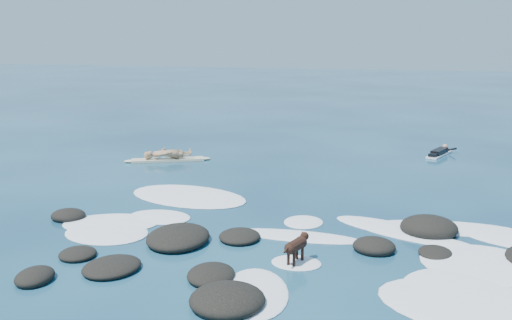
% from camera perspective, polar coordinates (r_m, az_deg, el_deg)
% --- Properties ---
extents(ground, '(160.00, 160.00, 0.00)m').
position_cam_1_polar(ground, '(14.63, 0.97, -6.93)').
color(ground, '#0A2642').
rests_on(ground, ground).
extents(reef_rocks, '(13.26, 7.04, 0.57)m').
position_cam_1_polar(reef_rocks, '(12.93, 4.26, -9.09)').
color(reef_rocks, black).
rests_on(reef_rocks, ground).
extents(breaking_foam, '(13.45, 8.76, 0.12)m').
position_cam_1_polar(breaking_foam, '(13.85, 7.15, -8.09)').
color(breaking_foam, white).
rests_on(breaking_foam, ground).
extents(standing_surfer_rig, '(3.18, 1.84, 1.95)m').
position_cam_1_polar(standing_surfer_rig, '(22.76, -8.86, 1.78)').
color(standing_surfer_rig, beige).
rests_on(standing_surfer_rig, ground).
extents(paddling_surfer_rig, '(1.24, 2.16, 0.38)m').
position_cam_1_polar(paddling_surfer_rig, '(24.90, 17.88, 0.72)').
color(paddling_surfer_rig, white).
rests_on(paddling_surfer_rig, ground).
extents(dog, '(0.45, 1.02, 0.66)m').
position_cam_1_polar(dog, '(12.33, 4.11, -8.48)').
color(dog, black).
rests_on(dog, ground).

